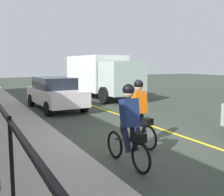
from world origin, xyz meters
TOP-DOWN VIEW (x-y plane):
  - ground_plane at (0.00, 0.00)m, footprint 80.00×80.00m
  - lane_line_centre at (0.00, -1.60)m, footprint 36.00×0.12m
  - sidewalk at (0.00, 3.40)m, footprint 40.00×3.20m
  - cyclist_lead at (-0.51, 0.12)m, footprint 1.71×0.37m
  - cyclist_follow at (-1.66, 1.15)m, footprint 1.71×0.37m
  - parked_sedan_rear at (6.44, 0.46)m, footprint 4.47×2.06m
  - box_truck_background at (9.38, -3.51)m, footprint 6.78×2.72m

SIDE VIEW (x-z plane):
  - ground_plane at x=0.00m, z-range 0.00..0.00m
  - lane_line_centre at x=0.00m, z-range 0.00..0.01m
  - sidewalk at x=0.00m, z-range 0.00..0.15m
  - parked_sedan_rear at x=6.44m, z-range 0.03..1.61m
  - cyclist_lead at x=-0.51m, z-range 0.00..1.82m
  - cyclist_follow at x=-1.66m, z-range 0.00..1.82m
  - box_truck_background at x=9.38m, z-range 0.16..2.94m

